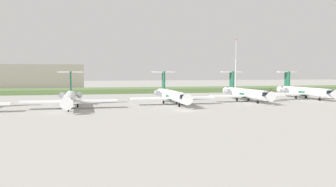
# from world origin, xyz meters

# --- Properties ---
(ground_plane) EXTENTS (500.00, 500.00, 0.00)m
(ground_plane) POSITION_xyz_m (0.00, 30.00, 0.00)
(ground_plane) COLOR #9E9B96
(grass_berm) EXTENTS (320.00, 20.00, 1.86)m
(grass_berm) POSITION_xyz_m (0.00, 75.04, 0.93)
(grass_berm) COLOR #597542
(grass_berm) RESTS_ON ground
(regional_jet_second) EXTENTS (22.81, 31.00, 9.00)m
(regional_jet_second) POSITION_xyz_m (-25.59, 11.75, 2.54)
(regional_jet_second) COLOR white
(regional_jet_second) RESTS_ON ground
(regional_jet_third) EXTENTS (22.81, 31.00, 9.00)m
(regional_jet_third) POSITION_xyz_m (1.27, 16.80, 2.54)
(regional_jet_third) COLOR white
(regional_jet_third) RESTS_ON ground
(regional_jet_fourth) EXTENTS (22.81, 31.00, 9.00)m
(regional_jet_fourth) POSITION_xyz_m (25.10, 21.19, 2.54)
(regional_jet_fourth) COLOR white
(regional_jet_fourth) RESTS_ON ground
(regional_jet_fifth) EXTENTS (22.81, 31.00, 9.00)m
(regional_jet_fifth) POSITION_xyz_m (48.07, 25.85, 2.54)
(regional_jet_fifth) COLOR white
(regional_jet_fifth) RESTS_ON ground
(antenna_mast) EXTENTS (4.40, 0.50, 22.10)m
(antenna_mast) POSITION_xyz_m (37.86, 57.66, 9.19)
(antenna_mast) COLOR #B2B2B7
(antenna_mast) RESTS_ON ground
(distant_hangar) EXTENTS (52.55, 25.37, 12.11)m
(distant_hangar) POSITION_xyz_m (-48.33, 99.49, 6.06)
(distant_hangar) COLOR gray
(distant_hangar) RESTS_ON ground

